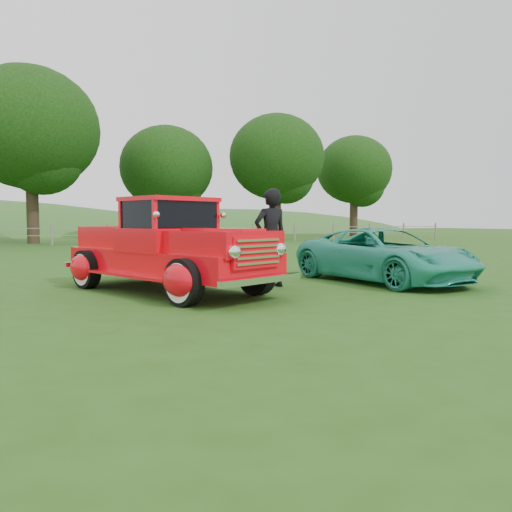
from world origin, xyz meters
name	(u,v)px	position (x,y,z in m)	size (l,w,h in m)	color
ground	(258,301)	(0.00, 0.00, 0.00)	(140.00, 140.00, 0.00)	#294E14
distant_hills	(41,269)	(-4.08, 59.46, -4.55)	(116.00, 60.00, 18.00)	#356425
fence_line	(108,234)	(0.00, 22.00, 0.60)	(48.00, 0.12, 1.20)	slate
tree_near_west	(30,128)	(-4.00, 25.00, 6.80)	(8.00, 8.00, 10.42)	#302118
tree_near_east	(167,168)	(5.00, 29.00, 5.25)	(6.80, 6.80, 8.33)	#302118
tree_mid_east	(277,157)	(13.00, 27.00, 6.17)	(7.20, 7.20, 9.44)	#302118
tree_far_east	(354,170)	(22.00, 30.00, 5.86)	(6.60, 6.60, 8.86)	#302118
red_pickup	(168,250)	(-1.15, 1.64, 0.80)	(3.63, 5.27, 1.78)	black
teal_sedan	(384,255)	(3.57, 1.31, 0.59)	(1.97, 4.27, 1.19)	teal
man	(271,238)	(0.92, 1.51, 1.00)	(0.73, 0.48, 1.99)	black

